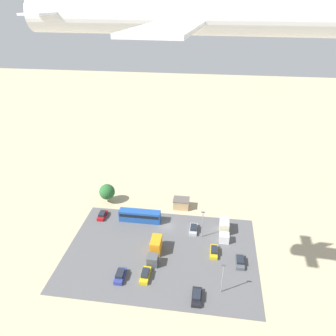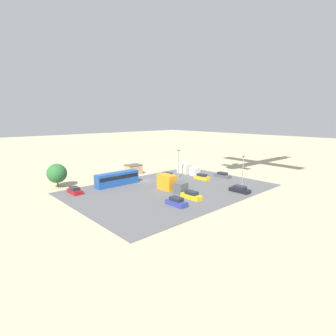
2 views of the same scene
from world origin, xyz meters
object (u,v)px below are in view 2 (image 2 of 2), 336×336
object	(u,v)px
parked_car_6	(75,191)
parked_truck_1	(170,184)
parked_car_4	(202,177)
parked_truck_0	(187,169)
shed_building	(133,169)
parked_car_2	(191,195)
parked_car_5	(240,189)
bus	(117,178)
parked_car_1	(222,175)
parked_car_3	(176,202)
parked_car_0	(167,175)

from	to	relation	value
parked_car_6	parked_truck_1	distance (m)	21.68
parked_car_4	parked_truck_1	bearing A→B (deg)	9.27
parked_truck_0	shed_building	bearing A→B (deg)	-40.36
parked_car_2	parked_truck_0	world-z (taller)	parked_truck_0
parked_car_4	parked_car_6	world-z (taller)	parked_car_4
shed_building	parked_car_5	xyz separation A→B (m)	(-6.62, 32.42, -0.78)
shed_building	parked_car_2	bearing A→B (deg)	79.92
bus	parked_truck_0	xyz separation A→B (m)	(-22.99, 2.37, -0.29)
parked_car_4	parked_car_5	size ratio (longest dim) A/B	0.98
parked_car_2	parked_car_5	bearing A→B (deg)	-20.22
parked_car_5	parked_car_6	distance (m)	37.36
parked_car_1	parked_car_3	size ratio (longest dim) A/B	1.05
parked_car_2	parked_truck_1	size ratio (longest dim) A/B	0.59
parked_car_0	parked_truck_1	xyz separation A→B (m)	(8.48, 10.26, 1.01)
bus	parked_car_4	distance (m)	22.99
parked_car_1	parked_car_2	xyz separation A→B (m)	(20.95, 7.22, 0.04)
parked_car_0	parked_car_4	size ratio (longest dim) A/B	0.99
parked_car_0	shed_building	bearing A→B (deg)	112.71
parked_car_0	parked_car_1	distance (m)	15.60
parked_car_5	parked_car_3	bearing A→B (deg)	169.17
bus	parked_car_3	xyz separation A→B (m)	(-0.17, 21.01, -1.08)
bus	parked_car_0	xyz separation A→B (m)	(-14.99, 2.31, -1.15)
parked_car_5	parked_truck_1	bearing A→B (deg)	132.51
parked_truck_0	parked_car_5	bearing A→B (deg)	75.29
shed_building	parked_car_0	world-z (taller)	shed_building
shed_building	parked_car_4	distance (m)	20.94
shed_building	parked_car_0	xyz separation A→B (m)	(-4.38, 10.46, -0.78)
bus	parked_truck_1	bearing A→B (deg)	27.38
bus	parked_car_1	bearing A→B (deg)	64.32
bus	parked_car_5	xyz separation A→B (m)	(-17.24, 24.28, -1.16)
parked_truck_0	parked_truck_1	world-z (taller)	parked_truck_1
parked_car_3	parked_truck_0	distance (m)	29.48
bus	parked_car_3	size ratio (longest dim) A/B	2.51
parked_car_3	parked_truck_1	xyz separation A→B (m)	(-6.35, -8.44, 0.94)
parked_car_1	parked_car_5	world-z (taller)	parked_car_1
shed_building	parked_car_2	world-z (taller)	shed_building
bus	parked_truck_0	world-z (taller)	bus
parked_car_5	parked_truck_0	bearing A→B (deg)	75.29
shed_building	parked_car_1	bearing A→B (deg)	127.32
shed_building	parked_car_5	distance (m)	33.10
shed_building	parked_truck_1	bearing A→B (deg)	78.79
shed_building	parked_car_6	distance (m)	22.94
parked_car_3	parked_car_5	distance (m)	17.38
parked_car_0	parked_car_4	distance (m)	9.70
parked_car_2	parked_car_3	size ratio (longest dim) A/B	1.06
shed_building	parked_car_5	size ratio (longest dim) A/B	0.99
bus	parked_car_2	world-z (taller)	bus
parked_car_5	parked_truck_1	xyz separation A→B (m)	(10.73, -11.71, 1.02)
parked_car_1	parked_truck_1	size ratio (longest dim) A/B	0.59
parked_car_2	parked_car_5	world-z (taller)	parked_car_2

